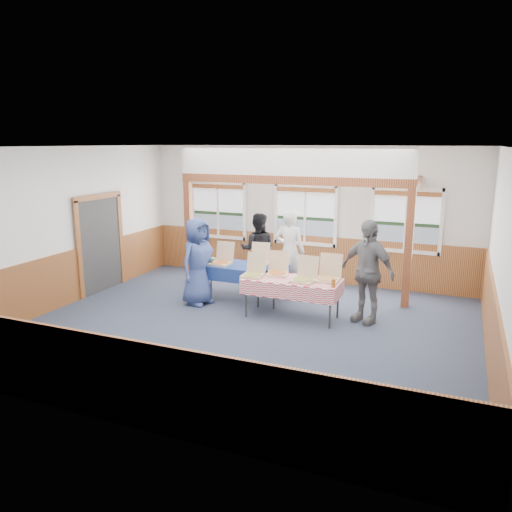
# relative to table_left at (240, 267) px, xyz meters

# --- Properties ---
(floor) EXTENTS (8.00, 8.00, 0.00)m
(floor) POSITION_rel_table_left_xyz_m (0.79, -1.47, -0.70)
(floor) COLOR #262C3E
(floor) RESTS_ON ground
(ceiling) EXTENTS (8.00, 8.00, 0.00)m
(ceiling) POSITION_rel_table_left_xyz_m (0.79, -1.47, 2.50)
(ceiling) COLOR white
(ceiling) RESTS_ON wall_back
(wall_back) EXTENTS (8.00, 0.00, 8.00)m
(wall_back) POSITION_rel_table_left_xyz_m (0.79, 2.03, 0.90)
(wall_back) COLOR silver
(wall_back) RESTS_ON floor
(wall_front) EXTENTS (8.00, 0.00, 8.00)m
(wall_front) POSITION_rel_table_left_xyz_m (0.79, -4.97, 0.90)
(wall_front) COLOR silver
(wall_front) RESTS_ON floor
(wall_left) EXTENTS (0.00, 8.00, 8.00)m
(wall_left) POSITION_rel_table_left_xyz_m (-3.21, -1.47, 0.90)
(wall_left) COLOR silver
(wall_left) RESTS_ON floor
(wall_right) EXTENTS (0.00, 8.00, 8.00)m
(wall_right) POSITION_rel_table_left_xyz_m (4.79, -1.47, 0.90)
(wall_right) COLOR silver
(wall_right) RESTS_ON floor
(wainscot_back) EXTENTS (7.98, 0.05, 1.10)m
(wainscot_back) POSITION_rel_table_left_xyz_m (0.79, 2.01, -0.15)
(wainscot_back) COLOR brown
(wainscot_back) RESTS_ON floor
(wainscot_front) EXTENTS (7.98, 0.05, 1.10)m
(wainscot_front) POSITION_rel_table_left_xyz_m (0.79, -4.94, -0.15)
(wainscot_front) COLOR brown
(wainscot_front) RESTS_ON floor
(wainscot_left) EXTENTS (0.05, 6.98, 1.10)m
(wainscot_left) POSITION_rel_table_left_xyz_m (-3.18, -1.47, -0.15)
(wainscot_left) COLOR brown
(wainscot_left) RESTS_ON floor
(wainscot_right) EXTENTS (0.05, 6.98, 1.10)m
(wainscot_right) POSITION_rel_table_left_xyz_m (4.77, -1.47, -0.15)
(wainscot_right) COLOR brown
(wainscot_right) RESTS_ON floor
(cased_opening) EXTENTS (0.06, 1.30, 2.10)m
(cased_opening) POSITION_rel_table_left_xyz_m (-3.17, -0.57, 0.35)
(cased_opening) COLOR #2C2C2C
(cased_opening) RESTS_ON wall_left
(window_left) EXTENTS (1.56, 0.10, 1.46)m
(window_left) POSITION_rel_table_left_xyz_m (-1.51, 1.99, 0.98)
(window_left) COLOR white
(window_left) RESTS_ON wall_back
(window_mid) EXTENTS (1.56, 0.10, 1.46)m
(window_mid) POSITION_rel_table_left_xyz_m (0.79, 1.99, 0.98)
(window_mid) COLOR white
(window_mid) RESTS_ON wall_back
(window_right) EXTENTS (1.56, 0.10, 1.46)m
(window_right) POSITION_rel_table_left_xyz_m (3.09, 1.99, 0.98)
(window_right) COLOR white
(window_right) RESTS_ON wall_back
(post_left) EXTENTS (0.15, 0.15, 2.40)m
(post_left) POSITION_rel_table_left_xyz_m (-1.71, 0.83, 0.50)
(post_left) COLOR #622A15
(post_left) RESTS_ON floor
(post_right) EXTENTS (0.15, 0.15, 2.40)m
(post_right) POSITION_rel_table_left_xyz_m (3.29, 0.83, 0.50)
(post_right) COLOR #622A15
(post_right) RESTS_ON floor
(cross_beam) EXTENTS (5.15, 0.18, 0.18)m
(cross_beam) POSITION_rel_table_left_xyz_m (0.79, 0.83, 1.79)
(cross_beam) COLOR #622A15
(cross_beam) RESTS_ON post_left
(table_left) EXTENTS (1.99, 1.00, 0.76)m
(table_left) POSITION_rel_table_left_xyz_m (0.00, 0.00, 0.00)
(table_left) COLOR #2C2C2C
(table_left) RESTS_ON floor
(table_right) EXTENTS (1.98, 1.52, 0.76)m
(table_right) POSITION_rel_table_left_xyz_m (1.36, -0.65, -0.00)
(table_right) COLOR #2C2C2C
(table_right) RESTS_ON floor
(pizza_box_a) EXTENTS (0.42, 0.51, 0.45)m
(pizza_box_a) POSITION_rel_table_left_xyz_m (-0.40, -0.11, 0.12)
(pizza_box_a) COLOR tan
(pizza_box_a) RESTS_ON table_left
(pizza_box_b) EXTENTS (0.46, 0.54, 0.44)m
(pizza_box_b) POSITION_rel_table_left_xyz_m (0.34, 0.16, 0.12)
(pizza_box_b) COLOR tan
(pizza_box_b) RESTS_ON table_left
(pizza_box_c) EXTENTS (0.41, 0.50, 0.43)m
(pizza_box_c) POSITION_rel_table_left_xyz_m (0.61, -0.74, 0.12)
(pizza_box_c) COLOR tan
(pizza_box_c) RESTS_ON table_right
(pizza_box_d) EXTENTS (0.50, 0.57, 0.43)m
(pizza_box_d) POSITION_rel_table_left_xyz_m (1.00, -0.46, 0.12)
(pizza_box_d) COLOR tan
(pizza_box_d) RESTS_ON table_right
(pizza_box_e) EXTENTS (0.45, 0.53, 0.45)m
(pizza_box_e) POSITION_rel_table_left_xyz_m (1.61, -0.72, 0.12)
(pizza_box_e) COLOR tan
(pizza_box_e) RESTS_ON table_right
(pizza_box_f) EXTENTS (0.43, 0.53, 0.47)m
(pizza_box_f) POSITION_rel_table_left_xyz_m (2.01, -0.50, 0.12)
(pizza_box_f) COLOR tan
(pizza_box_f) RESTS_ON table_right
(veggie_tray) EXTENTS (0.39, 0.39, 0.09)m
(veggie_tray) POSITION_rel_table_left_xyz_m (-0.75, -0.00, 0.09)
(veggie_tray) COLOR black
(veggie_tray) RESTS_ON table_left
(drink_glass) EXTENTS (0.07, 0.07, 0.15)m
(drink_glass) POSITION_rel_table_left_xyz_m (2.21, -0.90, 0.13)
(drink_glass) COLOR #A8591C
(drink_glass) RESTS_ON table_right
(woman_white) EXTENTS (0.69, 0.47, 1.86)m
(woman_white) POSITION_rel_table_left_xyz_m (0.79, 0.89, 0.23)
(woman_white) COLOR silver
(woman_white) RESTS_ON floor
(woman_black) EXTENTS (0.97, 0.84, 1.70)m
(woman_black) POSITION_rel_table_left_xyz_m (-0.08, 1.15, 0.15)
(woman_black) COLOR black
(woman_black) RESTS_ON floor
(man_blue) EXTENTS (0.77, 0.99, 1.80)m
(man_blue) POSITION_rel_table_left_xyz_m (-0.68, -0.59, 0.20)
(man_blue) COLOR navy
(man_blue) RESTS_ON floor
(person_grey) EXTENTS (1.22, 0.90, 1.93)m
(person_grey) POSITION_rel_table_left_xyz_m (2.69, -0.33, 0.26)
(person_grey) COLOR slate
(person_grey) RESTS_ON floor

